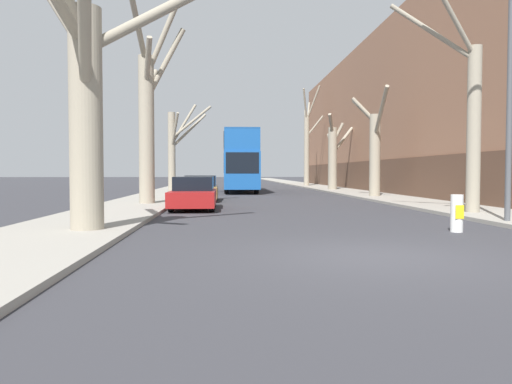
% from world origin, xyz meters
% --- Properties ---
extents(ground_plane, '(300.00, 300.00, 0.00)m').
position_xyz_m(ground_plane, '(0.00, 0.00, 0.00)').
color(ground_plane, '#333338').
extents(sidewalk_left, '(3.31, 120.00, 0.12)m').
position_xyz_m(sidewalk_left, '(-6.56, 50.00, 0.06)').
color(sidewalk_left, gray).
rests_on(sidewalk_left, ground).
extents(sidewalk_right, '(3.31, 120.00, 0.12)m').
position_xyz_m(sidewalk_right, '(6.56, 50.00, 0.06)').
color(sidewalk_right, gray).
rests_on(sidewalk_right, ground).
extents(building_facade_right, '(10.08, 46.43, 11.77)m').
position_xyz_m(building_facade_right, '(13.21, 32.08, 5.88)').
color(building_facade_right, '#93664C').
rests_on(building_facade_right, ground).
extents(street_tree_left_0, '(4.30, 3.69, 6.68)m').
position_xyz_m(street_tree_left_0, '(-5.92, 3.56, 3.27)').
color(street_tree_left_0, gray).
rests_on(street_tree_left_0, ground).
extents(street_tree_left_1, '(2.14, 4.41, 9.07)m').
position_xyz_m(street_tree_left_1, '(-6.00, 13.78, 4.09)').
color(street_tree_left_1, gray).
rests_on(street_tree_left_1, ground).
extents(street_tree_left_2, '(2.91, 3.38, 6.12)m').
position_xyz_m(street_tree_left_2, '(-5.94, 25.02, 3.15)').
color(street_tree_left_2, gray).
rests_on(street_tree_left_2, ground).
extents(street_tree_right_0, '(3.26, 2.15, 8.16)m').
position_xyz_m(street_tree_right_0, '(5.81, 8.07, 3.43)').
color(street_tree_right_0, gray).
rests_on(street_tree_right_0, ground).
extents(street_tree_right_1, '(1.67, 3.89, 6.10)m').
position_xyz_m(street_tree_right_1, '(6.07, 19.86, 2.84)').
color(street_tree_right_1, gray).
rests_on(street_tree_right_1, ground).
extents(street_tree_right_2, '(2.87, 3.50, 6.13)m').
position_xyz_m(street_tree_right_2, '(6.19, 31.39, 2.92)').
color(street_tree_right_2, gray).
rests_on(street_tree_right_2, ground).
extents(street_tree_right_3, '(2.43, 3.70, 10.35)m').
position_xyz_m(street_tree_right_3, '(6.02, 43.22, 4.57)').
color(street_tree_right_3, gray).
rests_on(street_tree_right_3, ground).
extents(double_decker_bus, '(2.46, 10.57, 4.47)m').
position_xyz_m(double_decker_bus, '(-1.45, 29.28, 2.53)').
color(double_decker_bus, '#19519E').
rests_on(double_decker_bus, ground).
extents(parked_car_0, '(1.76, 4.53, 1.32)m').
position_xyz_m(parked_car_0, '(-3.87, 11.70, 0.63)').
color(parked_car_0, maroon).
rests_on(parked_car_0, ground).
extents(parked_car_1, '(1.77, 4.11, 1.33)m').
position_xyz_m(parked_car_1, '(-3.87, 17.58, 0.63)').
color(parked_car_1, olive).
rests_on(parked_car_1, ground).
extents(lamp_post, '(1.40, 0.20, 7.99)m').
position_xyz_m(lamp_post, '(5.31, 5.00, 4.45)').
color(lamp_post, '#4C4F54').
rests_on(lamp_post, ground).
extents(traffic_bollard, '(0.30, 0.32, 0.94)m').
position_xyz_m(traffic_bollard, '(3.18, 3.45, 0.47)').
color(traffic_bollard, white).
rests_on(traffic_bollard, ground).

